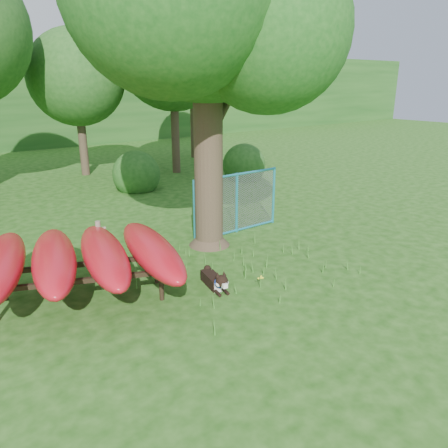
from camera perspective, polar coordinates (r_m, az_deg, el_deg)
ground at (r=8.94m, az=3.72°, el=-8.26°), size 80.00×80.00×0.00m
wooden_post at (r=9.72m, az=-15.91°, el=-2.75°), size 0.32×0.11×1.17m
kayak_rack at (r=8.51m, az=-18.36°, el=-4.15°), size 4.07×4.40×1.15m
husky_dog at (r=8.82m, az=-1.10°, el=-7.40°), size 0.44×1.06×0.48m
fence_section at (r=11.84m, az=1.67°, el=2.76°), size 2.83×0.07×2.75m
wildflower_clump at (r=8.85m, az=4.82°, el=-7.12°), size 0.12×0.10×0.25m
bg_tree_c at (r=20.17m, az=-18.72°, el=17.64°), size 4.00×4.00×6.12m
bg_tree_d at (r=19.91m, az=-6.73°, el=21.24°), size 4.80×4.80×7.50m
bg_tree_e at (r=24.05m, az=-4.16°, el=21.11°), size 4.60×4.60×7.55m
shrub_right at (r=18.74m, az=2.59°, el=5.90°), size 1.80×1.80×1.80m
shrub_mid at (r=17.14m, az=-11.24°, el=4.41°), size 1.80×1.80×1.80m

